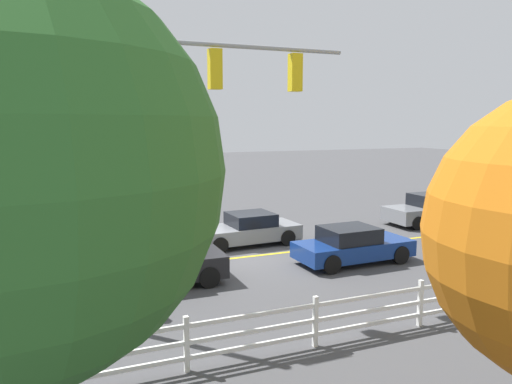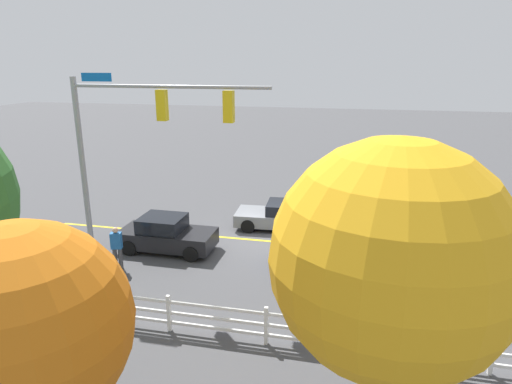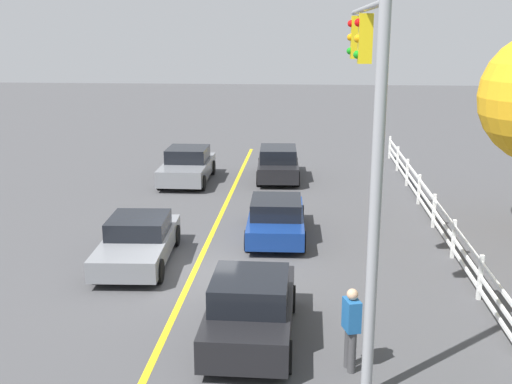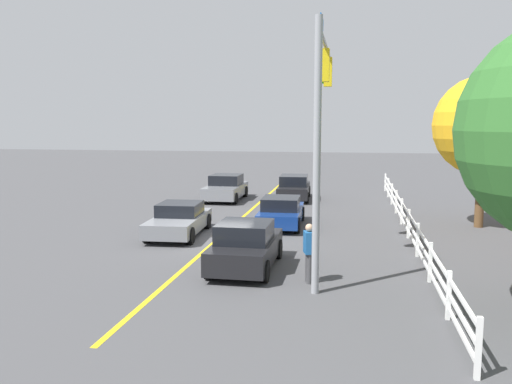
{
  "view_description": "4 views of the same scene",
  "coord_description": "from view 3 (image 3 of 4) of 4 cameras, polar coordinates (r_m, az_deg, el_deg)",
  "views": [
    {
      "loc": [
        6.35,
        16.12,
        4.9
      ],
      "look_at": [
        -0.02,
        0.52,
        2.48
      ],
      "focal_mm": 33.91,
      "sensor_mm": 36.0,
      "label": 1
    },
    {
      "loc": [
        -3.61,
        17.76,
        7.59
      ],
      "look_at": [
        0.2,
        0.7,
        2.44
      ],
      "focal_mm": 30.95,
      "sensor_mm": 36.0,
      "label": 2
    },
    {
      "loc": [
        15.89,
        2.96,
        6.43
      ],
      "look_at": [
        -0.18,
        1.67,
        2.22
      ],
      "focal_mm": 43.82,
      "sensor_mm": 36.0,
      "label": 3
    },
    {
      "loc": [
        19.31,
        5.0,
        4.5
      ],
      "look_at": [
        -1.09,
        1.32,
        1.74
      ],
      "focal_mm": 36.95,
      "sensor_mm": 36.0,
      "label": 4
    }
  ],
  "objects": [
    {
      "name": "pedestrian",
      "position": [
        12.35,
        8.68,
        -11.99
      ],
      "size": [
        0.46,
        0.36,
        1.69
      ],
      "rotation": [
        0.0,
        0.0,
        1.86
      ],
      "color": "#3F3F42",
      "rests_on": "ground_plane"
    },
    {
      "name": "signal_assembly",
      "position": [
        12.32,
        10.13,
        8.15
      ],
      "size": [
        6.93,
        0.37,
        7.26
      ],
      "color": "gray",
      "rests_on": "ground_plane"
    },
    {
      "name": "car_4",
      "position": [
        13.45,
        -0.49,
        -10.57
      ],
      "size": [
        3.95,
        1.86,
        1.48
      ],
      "rotation": [
        0.0,
        0.0,
        3.14
      ],
      "color": "black",
      "rests_on": "ground_plane"
    },
    {
      "name": "white_rail_fence",
      "position": [
        20.23,
        16.7,
        -2.73
      ],
      "size": [
        26.1,
        0.1,
        1.15
      ],
      "color": "white",
      "rests_on": "ground_plane"
    },
    {
      "name": "lane_center_stripe",
      "position": [
        21.11,
        -3.71,
        -3.11
      ],
      "size": [
        28.0,
        0.16,
        0.01
      ],
      "primitive_type": "cube",
      "color": "gold",
      "rests_on": "ground_plane"
    },
    {
      "name": "car_2",
      "position": [
        18.04,
        -10.71,
        -4.43
      ],
      "size": [
        4.36,
        2.07,
        1.29
      ],
      "rotation": [
        0.0,
        0.0,
        6.34
      ],
      "color": "slate",
      "rests_on": "ground_plane"
    },
    {
      "name": "car_1",
      "position": [
        27.55,
        2.03,
        2.62
      ],
      "size": [
        4.28,
        1.98,
        1.45
      ],
      "rotation": [
        0.0,
        0.0,
        3.19
      ],
      "color": "black",
      "rests_on": "ground_plane"
    },
    {
      "name": "ground_plane",
      "position": [
        17.39,
        -5.6,
        -7.12
      ],
      "size": [
        120.0,
        120.0,
        0.0
      ],
      "primitive_type": "plane",
      "color": "#444447"
    },
    {
      "name": "car_3",
      "position": [
        27.24,
        -6.28,
        2.39
      ],
      "size": [
        4.34,
        2.02,
        1.46
      ],
      "rotation": [
        0.0,
        0.0,
        6.29
      ],
      "color": "slate",
      "rests_on": "ground_plane"
    },
    {
      "name": "car_0",
      "position": [
        19.82,
        1.85,
        -2.4
      ],
      "size": [
        4.2,
        1.92,
        1.3
      ],
      "rotation": [
        0.0,
        0.0,
        3.17
      ],
      "color": "navy",
      "rests_on": "ground_plane"
    }
  ]
}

